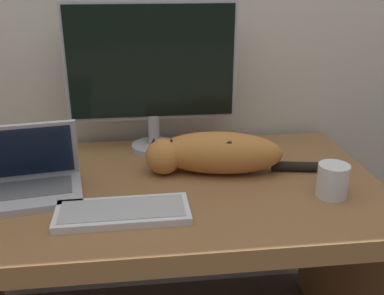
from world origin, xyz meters
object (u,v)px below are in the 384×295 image
at_px(cat, 213,152).
at_px(coffee_mug, 333,181).
at_px(laptop, 26,181).
at_px(monitor, 152,70).
at_px(external_keyboard, 123,212).

height_order(cat, coffee_mug, cat).
distance_m(cat, coffee_mug, 0.37).
bearing_deg(laptop, monitor, 30.67).
xyz_separation_m(monitor, external_keyboard, (-0.10, -0.47, -0.28)).
xyz_separation_m(laptop, cat, (0.56, 0.09, 0.02)).
bearing_deg(monitor, external_keyboard, -102.45).
distance_m(monitor, cat, 0.36).
distance_m(laptop, cat, 0.56).
distance_m(monitor, external_keyboard, 0.55).
relative_size(monitor, cat, 1.01).
xyz_separation_m(cat, coffee_mug, (0.31, -0.20, -0.02)).
bearing_deg(monitor, coffee_mug, -41.08).
bearing_deg(monitor, cat, -51.83).
relative_size(laptop, external_keyboard, 0.94).
height_order(monitor, cat, monitor).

